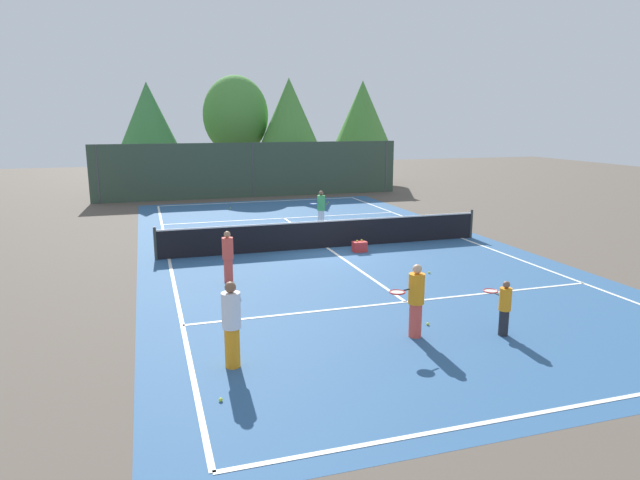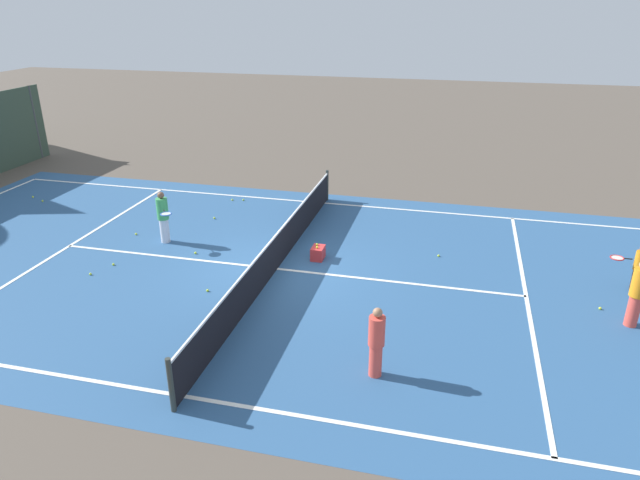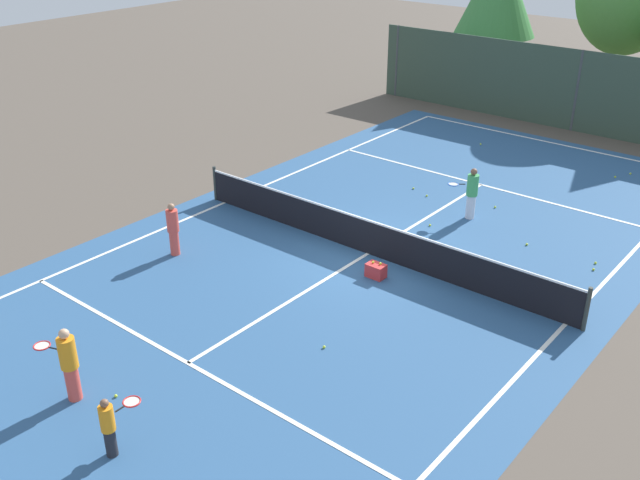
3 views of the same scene
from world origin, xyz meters
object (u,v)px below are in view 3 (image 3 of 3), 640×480
(player_2, at_px, (173,229))
(player_3, at_px, (69,363))
(player_0, at_px, (471,193))
(tennis_ball_7, at_px, (413,188))
(tennis_ball_10, at_px, (596,263))
(tennis_ball_5, at_px, (324,347))
(tennis_ball_4, at_px, (116,396))
(tennis_ball_12, at_px, (630,174))
(player_1, at_px, (110,426))
(tennis_ball_9, at_px, (427,196))
(tennis_ball_11, at_px, (481,144))
(tennis_ball_1, at_px, (495,207))
(tennis_ball_6, at_px, (594,269))
(tennis_ball_3, at_px, (348,221))
(ball_crate, at_px, (376,271))
(tennis_ball_0, at_px, (527,244))
(tennis_ball_2, at_px, (430,225))
(tennis_ball_8, at_px, (615,177))

(player_2, distance_m, player_3, 6.13)
(player_0, relative_size, tennis_ball_7, 23.71)
(tennis_ball_10, bearing_deg, tennis_ball_5, -112.61)
(tennis_ball_4, relative_size, tennis_ball_7, 1.00)
(tennis_ball_4, height_order, tennis_ball_12, same)
(player_1, xyz_separation_m, tennis_ball_4, (-1.26, 0.97, -0.59))
(player_3, distance_m, tennis_ball_10, 13.20)
(tennis_ball_9, height_order, tennis_ball_11, same)
(player_0, height_order, tennis_ball_1, player_0)
(tennis_ball_6, relative_size, tennis_ball_7, 1.00)
(tennis_ball_7, distance_m, tennis_ball_12, 7.71)
(tennis_ball_3, distance_m, tennis_ball_12, 10.55)
(player_2, height_order, tennis_ball_6, player_2)
(ball_crate, bearing_deg, tennis_ball_9, 108.37)
(player_2, xyz_separation_m, tennis_ball_1, (5.24, 8.24, -0.72))
(tennis_ball_0, relative_size, tennis_ball_6, 1.00)
(tennis_ball_6, bearing_deg, tennis_ball_4, -115.88)
(tennis_ball_2, relative_size, tennis_ball_5, 1.00)
(tennis_ball_10, height_order, tennis_ball_11, same)
(tennis_ball_11, bearing_deg, tennis_ball_9, -79.11)
(tennis_ball_4, relative_size, tennis_ball_11, 1.00)
(tennis_ball_4, distance_m, tennis_ball_5, 4.37)
(tennis_ball_2, height_order, tennis_ball_5, same)
(ball_crate, relative_size, tennis_ball_0, 7.23)
(tennis_ball_4, xyz_separation_m, tennis_ball_9, (-0.62, 12.42, 0.00))
(ball_crate, bearing_deg, player_0, 89.11)
(ball_crate, distance_m, tennis_ball_11, 11.34)
(ball_crate, relative_size, tennis_ball_11, 7.23)
(tennis_ball_1, height_order, tennis_ball_4, same)
(tennis_ball_1, height_order, tennis_ball_3, same)
(tennis_ball_1, height_order, tennis_ball_8, same)
(ball_crate, height_order, tennis_ball_4, ball_crate)
(player_0, relative_size, tennis_ball_9, 23.71)
(tennis_ball_3, bearing_deg, player_3, -85.34)
(player_1, height_order, tennis_ball_4, player_1)
(player_0, relative_size, tennis_ball_10, 23.71)
(tennis_ball_5, relative_size, tennis_ball_6, 1.00)
(tennis_ball_4, xyz_separation_m, tennis_ball_8, (3.46, 17.86, 0.00))
(ball_crate, bearing_deg, tennis_ball_11, 104.57)
(tennis_ball_3, height_order, tennis_ball_12, same)
(tennis_ball_0, height_order, tennis_ball_10, same)
(tennis_ball_5, relative_size, tennis_ball_10, 1.00)
(tennis_ball_9, bearing_deg, tennis_ball_4, -87.14)
(tennis_ball_3, relative_size, tennis_ball_7, 1.00)
(player_2, xyz_separation_m, tennis_ball_4, (3.76, -4.74, -0.72))
(player_0, bearing_deg, tennis_ball_4, -95.87)
(tennis_ball_2, bearing_deg, player_2, -126.85)
(tennis_ball_1, xyz_separation_m, tennis_ball_7, (-2.77, -0.29, 0.00))
(player_1, bearing_deg, tennis_ball_6, 71.22)
(player_1, bearing_deg, tennis_ball_2, 93.15)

